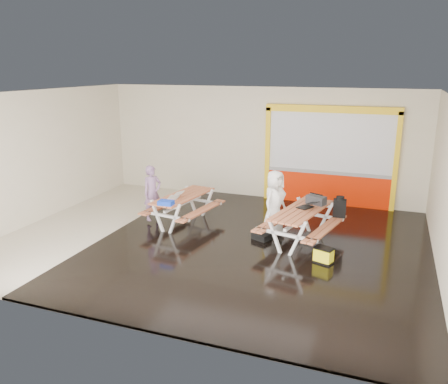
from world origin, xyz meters
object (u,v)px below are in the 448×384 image
at_px(picnic_table_left, 183,202).
at_px(backpack, 340,207).
at_px(picnic_table_right, 301,218).
at_px(person_right, 275,202).
at_px(person_left, 152,193).
at_px(toolbox, 316,200).
at_px(laptop_left, 176,196).
at_px(fluke_bag, 324,255).
at_px(dark_case, 261,236).
at_px(laptop_right, 307,206).
at_px(blue_pouch, 166,203).

xyz_separation_m(picnic_table_left, backpack, (3.97, 0.49, 0.16)).
height_order(picnic_table_right, person_right, person_right).
xyz_separation_m(person_left, backpack, (4.78, 0.68, -0.06)).
bearing_deg(person_right, toolbox, -55.21).
distance_m(laptop_left, toolbox, 3.55).
xyz_separation_m(person_left, fluke_bag, (4.68, -1.06, -0.64)).
xyz_separation_m(toolbox, fluke_bag, (0.45, -1.52, -0.76)).
bearing_deg(dark_case, fluke_bag, -27.62).
relative_size(laptop_right, blue_pouch, 1.51).
relative_size(blue_pouch, fluke_bag, 0.78).
distance_m(picnic_table_right, person_right, 0.79).
bearing_deg(person_right, backpack, -53.20).
height_order(person_right, dark_case, person_right).
height_order(laptop_left, blue_pouch, laptop_left).
relative_size(picnic_table_right, laptop_left, 5.56).
bearing_deg(toolbox, blue_pouch, -161.14).
bearing_deg(laptop_left, dark_case, -3.36).
distance_m(laptop_right, blue_pouch, 3.40).
height_order(picnic_table_right, dark_case, picnic_table_right).
distance_m(picnic_table_right, person_left, 3.99).
height_order(person_right, toolbox, person_right).
bearing_deg(toolbox, backpack, 22.00).
xyz_separation_m(picnic_table_left, toolbox, (3.43, 0.27, 0.35)).
xyz_separation_m(person_left, blue_pouch, (0.78, -0.72, 0.02)).
xyz_separation_m(picnic_table_right, backpack, (0.79, 0.75, 0.13)).
relative_size(picnic_table_right, person_left, 1.67).
xyz_separation_m(person_right, laptop_left, (-2.55, -0.26, -0.03)).
height_order(picnic_table_left, person_right, person_right).
distance_m(laptop_right, toolbox, 0.42).
bearing_deg(laptop_right, picnic_table_left, 177.75).
xyz_separation_m(laptop_left, fluke_bag, (3.95, -0.98, -0.66)).
xyz_separation_m(laptop_left, blue_pouch, (0.05, -0.64, -0.00)).
xyz_separation_m(laptop_right, dark_case, (-1.02, -0.28, -0.80)).
xyz_separation_m(picnic_table_right, laptop_right, (0.10, 0.14, 0.26)).
bearing_deg(dark_case, picnic_table_left, 169.71).
relative_size(backpack, dark_case, 1.28).
height_order(backpack, dark_case, backpack).
relative_size(laptop_left, laptop_right, 0.81).
bearing_deg(dark_case, laptop_right, 15.54).
relative_size(person_left, laptop_left, 3.33).
xyz_separation_m(laptop_right, fluke_bag, (0.59, -1.12, -0.71)).
distance_m(picnic_table_right, laptop_left, 3.27).
xyz_separation_m(laptop_left, backpack, (4.05, 0.76, -0.08)).
xyz_separation_m(picnic_table_left, dark_case, (2.27, -0.41, -0.51)).
relative_size(person_left, toolbox, 2.85).
relative_size(backpack, fluke_bag, 1.12).
bearing_deg(laptop_left, person_right, 5.75).
distance_m(laptop_left, dark_case, 2.47).
distance_m(backpack, dark_case, 2.04).
xyz_separation_m(picnic_table_left, laptop_right, (3.29, -0.13, 0.30)).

